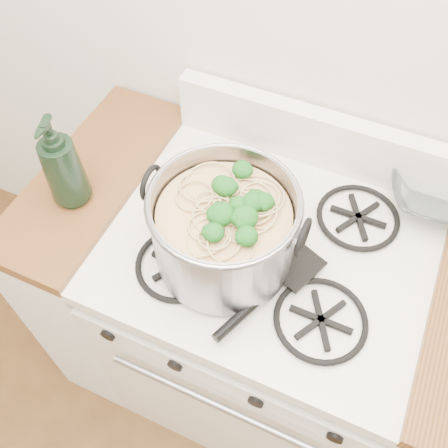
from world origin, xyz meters
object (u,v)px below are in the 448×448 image
Objects in this scene: spatula at (297,264)px; glass_bowl at (437,195)px; gas_range at (259,324)px; stock_pot at (224,230)px; bottle at (61,162)px.

glass_bowl is at bearing 74.58° from spatula.
glass_bowl is (0.33, 0.28, 0.50)m from gas_range.
gas_range is at bearing -139.79° from glass_bowl.
stock_pot is at bearing -133.08° from gas_range.
stock_pot is 3.60× the size of glass_bowl.
glass_bowl is at bearing 40.21° from gas_range.
glass_bowl is 0.38× the size of bottle.
bottle reaches higher than spatula.
spatula is at bearing -31.82° from gas_range.
gas_range is at bearing 46.92° from stock_pot.
gas_range is at bearing 169.94° from spatula.
gas_range is 2.98× the size of spatula.
bottle is (-0.58, -0.03, 0.11)m from spatula.
gas_range is 0.66m from glass_bowl.
gas_range is 0.51m from spatula.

